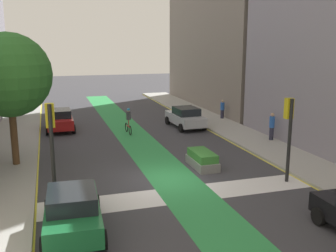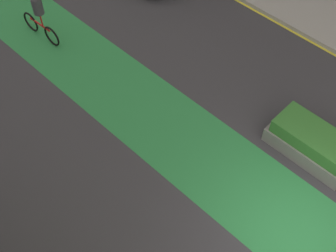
{
  "view_description": "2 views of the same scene",
  "coord_description": "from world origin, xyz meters",
  "views": [
    {
      "loc": [
        -5.2,
        -16.87,
        6.45
      ],
      "look_at": [
        1.09,
        3.45,
        1.82
      ],
      "focal_mm": 41.66,
      "sensor_mm": 36.0,
      "label": 1
    },
    {
      "loc": [
        -5.2,
        -0.93,
        9.94
      ],
      "look_at": [
        -0.71,
        3.46,
        1.84
      ],
      "focal_mm": 49.0,
      "sensor_mm": 36.0,
      "label": 2
    }
  ],
  "objects": [
    {
      "name": "ground_plane",
      "position": [
        0.0,
        0.0,
        0.0
      ],
      "size": [
        120.0,
        120.0,
        0.0
      ],
      "primitive_type": "plane",
      "color": "#38383D"
    },
    {
      "name": "cyclist_in_lane",
      "position": [
        0.11,
        9.8,
        0.97
      ],
      "size": [
        0.32,
        1.73,
        1.86
      ],
      "color": "black",
      "rests_on": "ground_plane"
    },
    {
      "name": "bike_lane_paint",
      "position": [
        0.27,
        0.0,
        0.0
      ],
      "size": [
        2.4,
        60.0,
        0.01
      ],
      "primitive_type": "cube",
      "color": "#2D8C47",
      "rests_on": "ground_plane"
    },
    {
      "name": "median_planter",
      "position": [
        2.27,
        1.21,
        0.4
      ],
      "size": [
        1.06,
        2.27,
        0.85
      ],
      "color": "slate",
      "rests_on": "ground_plane"
    }
  ]
}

